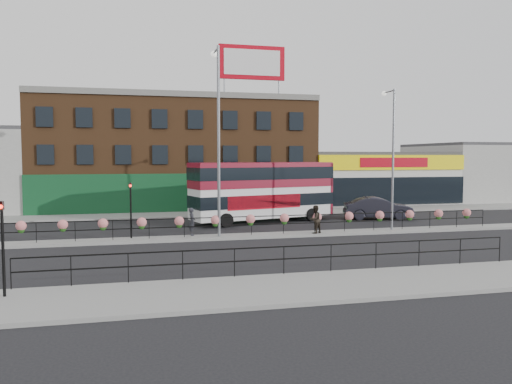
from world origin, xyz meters
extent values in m
plane|color=black|center=(0.00, 0.00, 0.00)|extent=(120.00, 120.00, 0.00)
cube|color=gray|center=(0.00, -12.00, 0.07)|extent=(60.00, 4.00, 0.15)
cube|color=gray|center=(0.00, 12.00, 0.07)|extent=(60.00, 4.00, 0.15)
cube|color=gray|center=(0.00, 0.00, 0.07)|extent=(60.00, 1.60, 0.15)
cube|color=gold|center=(0.00, -9.70, 0.01)|extent=(60.00, 0.10, 0.01)
cube|color=gold|center=(0.00, -9.88, 0.01)|extent=(60.00, 0.10, 0.01)
cube|color=brown|center=(-4.00, 20.00, 5.00)|extent=(25.00, 12.00, 10.00)
cube|color=#3F3F42|center=(-4.00, 20.00, 10.15)|extent=(25.00, 12.00, 0.30)
cube|color=#104322|center=(-4.00, 13.92, 1.70)|extent=(25.00, 0.25, 3.40)
cube|color=silver|center=(16.00, 20.00, 2.50)|extent=(15.00, 12.00, 5.00)
cube|color=#3F3F42|center=(16.00, 20.00, 5.15)|extent=(15.00, 12.00, 0.30)
cube|color=yellow|center=(16.00, 13.92, 4.30)|extent=(15.00, 0.25, 1.40)
cube|color=#A70412|center=(16.00, 13.80, 4.30)|extent=(7.00, 0.10, 0.90)
cube|color=black|center=(16.00, 13.92, 1.60)|extent=(15.00, 0.25, 2.60)
cube|color=#A0A09B|center=(30.75, 20.00, 3.00)|extent=(14.50, 12.00, 6.00)
cube|color=#3F3F42|center=(30.75, 20.00, 6.15)|extent=(14.50, 12.00, 0.30)
cube|color=#A70412|center=(2.50, 15.00, 13.20)|extent=(6.00, 0.25, 3.00)
cube|color=silver|center=(2.50, 14.86, 13.20)|extent=(5.10, 0.04, 2.25)
cylinder|color=slate|center=(0.00, 15.00, 11.00)|extent=(0.12, 0.12, 1.40)
cylinder|color=slate|center=(5.00, 15.00, 11.00)|extent=(0.12, 0.12, 1.40)
cube|color=black|center=(0.00, 0.00, 1.25)|extent=(30.00, 0.05, 0.05)
cube|color=black|center=(0.00, 0.00, 0.76)|extent=(30.00, 0.05, 0.05)
cylinder|color=black|center=(-13.00, 0.00, 0.70)|extent=(0.04, 0.04, 1.10)
cylinder|color=black|center=(-11.00, 0.00, 0.70)|extent=(0.04, 0.04, 1.10)
cylinder|color=black|center=(-9.00, 0.00, 0.70)|extent=(0.04, 0.04, 1.10)
cylinder|color=black|center=(-7.00, 0.00, 0.70)|extent=(0.04, 0.04, 1.10)
cylinder|color=black|center=(-5.00, 0.00, 0.70)|extent=(0.04, 0.04, 1.10)
cylinder|color=black|center=(-3.00, 0.00, 0.70)|extent=(0.04, 0.04, 1.10)
cylinder|color=black|center=(-1.00, 0.00, 0.70)|extent=(0.04, 0.04, 1.10)
cylinder|color=black|center=(1.00, 0.00, 0.70)|extent=(0.04, 0.04, 1.10)
cylinder|color=black|center=(3.00, 0.00, 0.70)|extent=(0.04, 0.04, 1.10)
cylinder|color=black|center=(5.00, 0.00, 0.70)|extent=(0.04, 0.04, 1.10)
cylinder|color=black|center=(7.00, 0.00, 0.70)|extent=(0.04, 0.04, 1.10)
cylinder|color=black|center=(9.00, 0.00, 0.70)|extent=(0.04, 0.04, 1.10)
cylinder|color=black|center=(11.00, 0.00, 0.70)|extent=(0.04, 0.04, 1.10)
cylinder|color=black|center=(13.00, 0.00, 0.70)|extent=(0.04, 0.04, 1.10)
cylinder|color=black|center=(15.00, 0.00, 0.70)|extent=(0.04, 0.04, 1.10)
sphere|color=#D27172|center=(-13.75, 0.00, 1.10)|extent=(0.56, 0.56, 0.56)
sphere|color=#1F4F15|center=(-13.75, 0.00, 0.87)|extent=(0.36, 0.36, 0.36)
sphere|color=#D27172|center=(-11.63, 0.00, 1.10)|extent=(0.56, 0.56, 0.56)
sphere|color=#1F4F15|center=(-11.63, 0.00, 0.87)|extent=(0.36, 0.36, 0.36)
sphere|color=#D27172|center=(-9.52, 0.00, 1.10)|extent=(0.56, 0.56, 0.56)
sphere|color=#1F4F15|center=(-9.52, 0.00, 0.87)|extent=(0.36, 0.36, 0.36)
sphere|color=#D27172|center=(-7.40, 0.00, 1.10)|extent=(0.56, 0.56, 0.56)
sphere|color=#1F4F15|center=(-7.40, 0.00, 0.87)|extent=(0.36, 0.36, 0.36)
sphere|color=#D27172|center=(-5.29, 0.00, 1.10)|extent=(0.56, 0.56, 0.56)
sphere|color=#1F4F15|center=(-5.29, 0.00, 0.87)|extent=(0.36, 0.36, 0.36)
sphere|color=#D27172|center=(-3.17, 0.00, 1.10)|extent=(0.56, 0.56, 0.56)
sphere|color=#1F4F15|center=(-3.17, 0.00, 0.87)|extent=(0.36, 0.36, 0.36)
sphere|color=#D27172|center=(-1.06, 0.00, 1.10)|extent=(0.56, 0.56, 0.56)
sphere|color=#1F4F15|center=(-1.06, 0.00, 0.87)|extent=(0.36, 0.36, 0.36)
sphere|color=#D27172|center=(1.06, 0.00, 1.10)|extent=(0.56, 0.56, 0.56)
sphere|color=#1F4F15|center=(1.06, 0.00, 0.87)|extent=(0.36, 0.36, 0.36)
sphere|color=#D27172|center=(3.17, 0.00, 1.10)|extent=(0.56, 0.56, 0.56)
sphere|color=#1F4F15|center=(3.17, 0.00, 0.87)|extent=(0.36, 0.36, 0.36)
sphere|color=#D27172|center=(5.29, 0.00, 1.10)|extent=(0.56, 0.56, 0.56)
sphere|color=#1F4F15|center=(5.29, 0.00, 0.87)|extent=(0.36, 0.36, 0.36)
sphere|color=#D27172|center=(7.40, 0.00, 1.10)|extent=(0.56, 0.56, 0.56)
sphere|color=#1F4F15|center=(7.40, 0.00, 0.87)|extent=(0.36, 0.36, 0.36)
sphere|color=#D27172|center=(9.52, 0.00, 1.10)|extent=(0.56, 0.56, 0.56)
sphere|color=#1F4F15|center=(9.52, 0.00, 0.87)|extent=(0.36, 0.36, 0.36)
sphere|color=#D27172|center=(11.63, 0.00, 1.10)|extent=(0.56, 0.56, 0.56)
sphere|color=#1F4F15|center=(11.63, 0.00, 0.87)|extent=(0.36, 0.36, 0.36)
sphere|color=#D27172|center=(13.75, 0.00, 1.10)|extent=(0.56, 0.56, 0.56)
sphere|color=#1F4F15|center=(13.75, 0.00, 0.87)|extent=(0.36, 0.36, 0.36)
cube|color=black|center=(-2.00, -10.10, 1.25)|extent=(20.00, 0.05, 0.05)
cube|color=black|center=(-2.00, -10.10, 0.76)|extent=(20.00, 0.05, 0.05)
cylinder|color=black|center=(-12.00, -10.10, 0.70)|extent=(0.04, 0.04, 1.10)
cylinder|color=black|center=(-10.00, -10.10, 0.70)|extent=(0.04, 0.04, 1.10)
cylinder|color=black|center=(-8.00, -10.10, 0.70)|extent=(0.04, 0.04, 1.10)
cylinder|color=black|center=(-6.00, -10.10, 0.70)|extent=(0.04, 0.04, 1.10)
cylinder|color=black|center=(-4.00, -10.10, 0.70)|extent=(0.04, 0.04, 1.10)
cylinder|color=black|center=(-2.00, -10.10, 0.70)|extent=(0.04, 0.04, 1.10)
cylinder|color=black|center=(0.00, -10.10, 0.70)|extent=(0.04, 0.04, 1.10)
cylinder|color=black|center=(2.00, -10.10, 0.70)|extent=(0.04, 0.04, 1.10)
cylinder|color=black|center=(4.00, -10.10, 0.70)|extent=(0.04, 0.04, 1.10)
cylinder|color=black|center=(6.00, -10.10, 0.70)|extent=(0.04, 0.04, 1.10)
cylinder|color=black|center=(8.00, -10.10, 0.70)|extent=(0.04, 0.04, 1.10)
cube|color=silver|center=(1.37, 6.56, 2.36)|extent=(11.07, 5.14, 3.93)
cube|color=maroon|center=(1.37, 6.56, 3.49)|extent=(11.14, 5.21, 1.77)
cube|color=black|center=(1.37, 6.56, 1.67)|extent=(11.17, 5.23, 0.88)
cube|color=black|center=(1.37, 6.56, 3.63)|extent=(11.19, 5.26, 0.88)
cube|color=maroon|center=(1.37, 6.56, 4.35)|extent=(11.07, 5.14, 0.12)
cube|color=maroon|center=(6.54, 7.92, 2.36)|extent=(0.84, 2.48, 3.93)
cube|color=#A70412|center=(1.21, 5.22, 1.62)|extent=(5.71, 1.55, 0.98)
cylinder|color=black|center=(-1.74, 4.47, 0.49)|extent=(1.02, 0.54, 0.98)
cylinder|color=black|center=(-2.37, 6.84, 0.49)|extent=(1.02, 0.54, 0.98)
cylinder|color=black|center=(5.10, 6.27, 0.49)|extent=(1.02, 0.54, 0.98)
cylinder|color=black|center=(4.47, 8.65, 0.49)|extent=(1.02, 0.54, 0.98)
imported|color=#22222D|center=(10.46, 6.15, 0.86)|extent=(4.49, 6.13, 1.71)
imported|color=#25262D|center=(-4.50, 0.55, 0.98)|extent=(0.62, 0.42, 1.66)
imported|color=black|center=(2.91, -0.34, 1.01)|extent=(1.39, 1.36, 1.71)
cylinder|color=slate|center=(-2.98, -0.10, 5.67)|extent=(0.18, 0.18, 11.03)
cylinder|color=slate|center=(-2.98, 0.73, 11.07)|extent=(0.11, 1.65, 0.11)
sphere|color=silver|center=(-2.98, 1.55, 11.02)|extent=(0.40, 0.40, 0.40)
cylinder|color=slate|center=(8.28, 0.04, 4.63)|extent=(0.14, 0.14, 8.95)
cylinder|color=slate|center=(8.28, 0.71, 9.01)|extent=(0.09, 1.34, 0.09)
sphere|color=silver|center=(8.28, 1.38, 8.97)|extent=(0.32, 0.32, 0.32)
cylinder|color=black|center=(-12.00, -11.00, 1.75)|extent=(0.10, 0.10, 3.20)
imported|color=black|center=(-12.00, -11.00, 3.35)|extent=(0.15, 0.18, 0.90)
sphere|color=#FF190C|center=(-12.00, -11.12, 3.17)|extent=(0.14, 0.14, 0.14)
cylinder|color=black|center=(-8.00, 0.40, 1.75)|extent=(0.10, 0.10, 3.20)
imported|color=black|center=(-8.00, 0.40, 3.35)|extent=(0.15, 0.18, 0.90)
sphere|color=#FF190C|center=(-8.00, 0.28, 3.17)|extent=(0.14, 0.14, 0.14)
camera|label=1|loc=(-7.64, -28.87, 4.79)|focal=35.00mm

